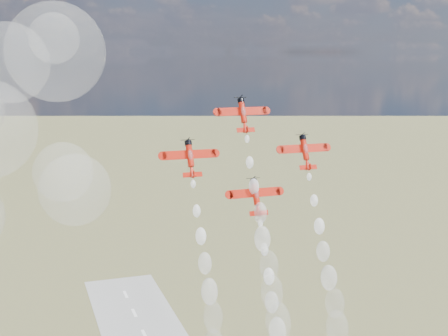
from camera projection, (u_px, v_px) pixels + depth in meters
plane_lead at (243, 114)px, 142.86m from camera, size 12.01×6.01×7.97m
plane_left at (190, 158)px, 136.14m from camera, size 12.01×6.01×7.97m
plane_right at (305, 151)px, 144.78m from camera, size 12.01×6.01×7.97m
plane_slot at (256, 196)px, 138.06m from camera, size 12.01×6.01×7.97m
smoke_trail_lead at (271, 282)px, 133.42m from camera, size 5.10×21.04×39.64m
smoke_trail_left at (213, 335)px, 126.89m from camera, size 5.55×20.19×39.04m
smoke_trail_right at (336, 319)px, 135.19m from camera, size 5.10×21.47×39.27m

